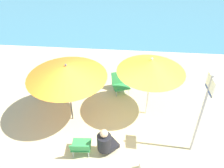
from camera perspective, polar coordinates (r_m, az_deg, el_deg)
ground_plane at (r=6.44m, az=-4.39°, el=-14.81°), size 40.00×40.00×0.00m
umbrella_orange at (r=6.16m, az=-11.07°, el=3.06°), size 2.13×2.13×1.92m
umbrella_yellow at (r=6.33m, az=9.62°, el=4.47°), size 1.87×1.87×1.96m
beach_chair_a at (r=6.04m, az=-7.68°, el=-14.91°), size 0.52×0.55×0.58m
beach_chair_b at (r=8.04m, az=-7.97°, el=0.50°), size 0.51×0.57×0.68m
beach_chair_c at (r=7.96m, az=2.03°, el=0.42°), size 0.70×0.69×0.67m
person_a at (r=7.87m, az=-16.18°, el=-0.85°), size 0.55×0.54×0.91m
person_b at (r=5.97m, az=-1.54°, el=-14.02°), size 0.56×0.55×0.85m
warning_sign at (r=5.65m, az=21.51°, el=-5.06°), size 0.06×0.46×2.34m
beach_bag at (r=5.94m, az=8.34°, el=-19.47°), size 0.34×0.25×0.24m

